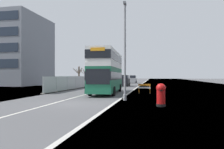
# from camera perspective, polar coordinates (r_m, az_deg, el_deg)

# --- Properties ---
(ground) EXTENTS (140.00, 280.00, 0.10)m
(ground) POSITION_cam_1_polar(r_m,az_deg,el_deg) (16.09, -7.76, -7.92)
(ground) COLOR #4C4C4F
(double_decker_bus) EXTENTS (3.17, 10.71, 4.89)m
(double_decker_bus) POSITION_cam_1_polar(r_m,az_deg,el_deg) (24.94, -1.38, 0.88)
(double_decker_bus) COLOR #196042
(double_decker_bus) RESTS_ON ground
(lamppost_foreground) EXTENTS (0.29, 0.70, 8.26)m
(lamppost_foreground) POSITION_cam_1_polar(r_m,az_deg,el_deg) (17.93, 3.47, 5.49)
(lamppost_foreground) COLOR gray
(lamppost_foreground) RESTS_ON ground
(red_pillar_postbox) EXTENTS (0.65, 0.65, 1.56)m
(red_pillar_postbox) POSITION_cam_1_polar(r_m,az_deg,el_deg) (14.77, 13.01, -5.08)
(red_pillar_postbox) COLOR black
(red_pillar_postbox) RESTS_ON ground
(roadworks_barrier) EXTENTS (1.41, 0.47, 1.11)m
(roadworks_barrier) POSITION_cam_1_polar(r_m,az_deg,el_deg) (24.89, 8.68, -3.55)
(roadworks_barrier) COLOR orange
(roadworks_barrier) RESTS_ON ground
(construction_site_fence) EXTENTS (0.44, 24.00, 2.04)m
(construction_site_fence) POSITION_cam_1_polar(r_m,az_deg,el_deg) (35.89, -8.77, -2.08)
(construction_site_fence) COLOR #A8AAAD
(construction_site_fence) RESTS_ON ground
(car_oncoming_near) EXTENTS (2.05, 4.59, 2.19)m
(car_oncoming_near) POSITION_cam_1_polar(r_m,az_deg,el_deg) (42.10, 3.26, -1.73)
(car_oncoming_near) COLOR black
(car_oncoming_near) RESTS_ON ground
(car_receding_mid) EXTENTS (1.95, 4.23, 2.29)m
(car_receding_mid) POSITION_cam_1_polar(r_m,az_deg,el_deg) (52.42, 0.20, -1.41)
(car_receding_mid) COLOR slate
(car_receding_mid) RESTS_ON ground
(car_receding_far) EXTENTS (1.94, 4.13, 2.17)m
(car_receding_far) POSITION_cam_1_polar(r_m,az_deg,el_deg) (59.76, 5.64, -1.34)
(car_receding_far) COLOR gray
(car_receding_far) RESTS_ON ground
(car_far_side) EXTENTS (1.98, 4.31, 2.33)m
(car_far_side) POSITION_cam_1_polar(r_m,az_deg,el_deg) (67.84, 2.46, -1.15)
(car_far_side) COLOR black
(car_far_side) RESTS_ON ground
(bare_tree_far_verge_near) EXTENTS (2.21, 2.15, 4.53)m
(bare_tree_far_verge_near) POSITION_cam_1_polar(r_m,az_deg,el_deg) (57.45, -8.88, 0.12)
(bare_tree_far_verge_near) COLOR #4C3D2D
(bare_tree_far_verge_near) RESTS_ON ground
(bare_tree_far_verge_mid) EXTENTS (3.57, 2.50, 4.38)m
(bare_tree_far_verge_mid) POSITION_cam_1_polar(r_m,az_deg,el_deg) (58.72, -7.18, -0.12)
(bare_tree_far_verge_mid) COLOR #4C3D2D
(bare_tree_far_verge_mid) RESTS_ON ground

